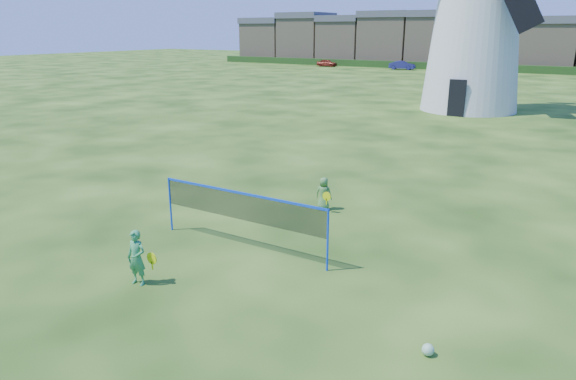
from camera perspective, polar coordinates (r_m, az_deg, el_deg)
The scene contains 10 objects.
ground at distance 13.71m, azimuth -1.82°, elevation -6.40°, with size 220.00×220.00×0.00m, color black.
windmill at distance 39.18m, azimuth 20.06°, elevation 18.27°, with size 14.90×6.56×20.11m.
badminton_net at distance 13.34m, azimuth -5.15°, elevation -1.89°, with size 5.05×0.05×1.55m.
player_girl at distance 12.10m, azimuth -16.26°, elevation -7.16°, with size 0.67×0.37×1.28m.
player_boy at distance 16.43m, azimuth 3.94°, elevation -0.41°, with size 0.64×0.44×1.06m.
play_ball at distance 9.84m, azimuth 15.10°, elevation -16.56°, with size 0.22×0.22×0.22m, color green.
terraced_houses at distance 86.07m, azimuth 15.73°, elevation 15.54°, with size 69.90×8.40×8.34m.
hedge at distance 81.92m, azimuth 11.30°, elevation 13.35°, with size 62.00×0.80×1.00m, color #193814.
car_left at distance 83.52m, azimuth 4.29°, elevation 13.73°, with size 1.30×3.22×1.10m, color maroon.
car_right at distance 78.67m, azimuth 12.42°, elevation 13.22°, with size 1.28×3.68×1.21m, color navy.
Camera 1 is at (6.98, -10.45, 5.48)m, focal length 32.41 mm.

